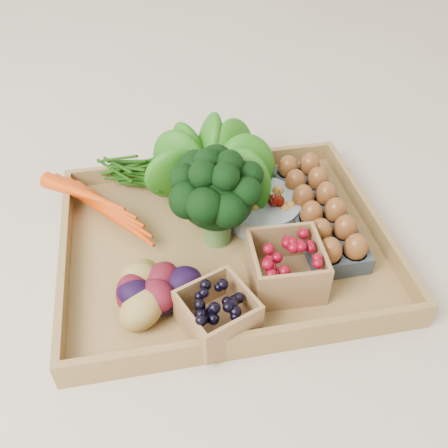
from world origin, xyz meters
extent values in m
plane|color=beige|center=(0.00, 0.00, 0.00)|extent=(4.00, 4.00, 0.00)
cube|color=olive|center=(0.00, 0.00, 0.01)|extent=(0.55, 0.45, 0.01)
sphere|color=#13570D|center=(0.00, 0.13, 0.10)|extent=(0.16, 0.16, 0.16)
cylinder|color=#8C9EA5|center=(0.08, 0.06, 0.03)|extent=(0.14, 0.14, 0.04)
cube|color=#323A40|center=(0.18, 0.02, 0.03)|extent=(0.10, 0.28, 0.03)
cube|color=black|center=(-0.04, -0.17, 0.05)|extent=(0.13, 0.13, 0.07)
cube|color=#680412|center=(0.08, -0.11, 0.05)|extent=(0.12, 0.12, 0.08)
camera|label=1|loc=(-0.12, -0.62, 0.63)|focal=40.00mm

